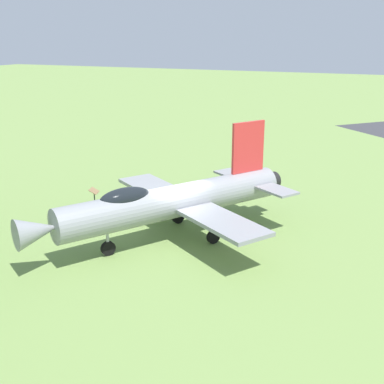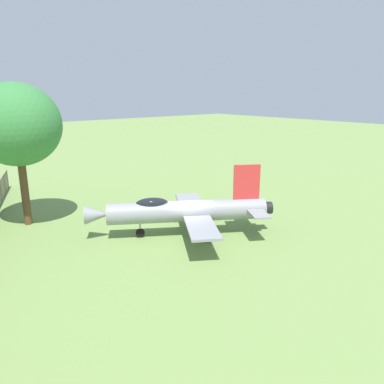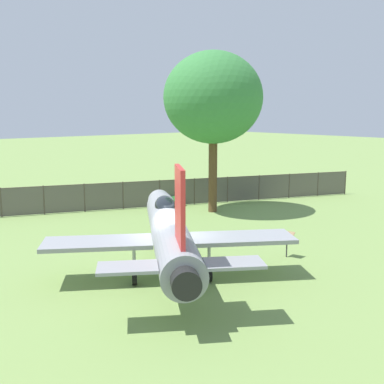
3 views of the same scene
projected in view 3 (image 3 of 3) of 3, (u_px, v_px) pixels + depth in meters
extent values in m
plane|color=#75934C|center=(170.00, 273.00, 18.64)|extent=(200.00, 200.00, 0.00)
cylinder|color=gray|center=(169.00, 232.00, 18.36)|extent=(6.91, 9.69, 1.41)
cone|color=gray|center=(160.00, 204.00, 24.12)|extent=(1.88, 2.00, 1.20)
cylinder|color=black|center=(186.00, 283.00, 12.93)|extent=(1.04, 0.96, 0.85)
ellipsoid|color=black|center=(165.00, 206.00, 20.53)|extent=(1.94, 2.34, 0.84)
cube|color=red|center=(180.00, 206.00, 14.10)|extent=(1.09, 1.59, 2.36)
cube|color=gray|center=(98.00, 243.00, 17.52)|extent=(4.40, 3.69, 0.16)
cube|color=gray|center=(241.00, 238.00, 18.22)|extent=(4.40, 3.69, 0.16)
cube|color=gray|center=(128.00, 268.00, 13.78)|extent=(2.11, 1.90, 0.10)
cube|color=gray|center=(234.00, 263.00, 14.19)|extent=(2.11, 1.90, 0.10)
cylinder|color=#A5A8AD|center=(164.00, 231.00, 21.59)|extent=(0.12, 0.12, 1.26)
cylinder|color=black|center=(164.00, 244.00, 21.70)|extent=(0.48, 0.60, 0.60)
cylinder|color=#A5A8AD|center=(134.00, 261.00, 17.27)|extent=(0.12, 0.12, 1.26)
cylinder|color=black|center=(134.00, 277.00, 17.38)|extent=(0.48, 0.60, 0.60)
cylinder|color=#A5A8AD|center=(209.00, 258.00, 17.63)|extent=(0.12, 0.12, 1.26)
cylinder|color=black|center=(209.00, 274.00, 17.74)|extent=(0.48, 0.60, 0.60)
cylinder|color=brown|center=(213.00, 169.00, 29.76)|extent=(0.55, 0.55, 5.50)
ellipsoid|color=#387F3D|center=(213.00, 98.00, 28.99)|extent=(6.38, 5.96, 5.72)
cylinder|color=#4C4238|center=(345.00, 182.00, 36.47)|extent=(0.08, 0.08, 1.84)
cylinder|color=#4C4238|center=(318.00, 184.00, 35.67)|extent=(0.08, 0.08, 1.84)
cylinder|color=#4C4238|center=(289.00, 186.00, 34.87)|extent=(0.08, 0.08, 1.84)
cylinder|color=#4C4238|center=(259.00, 187.00, 34.07)|extent=(0.08, 0.08, 1.84)
cylinder|color=#4C4238|center=(228.00, 189.00, 33.27)|extent=(0.08, 0.08, 1.84)
cylinder|color=#4C4238|center=(194.00, 191.00, 32.47)|extent=(0.08, 0.08, 1.84)
cylinder|color=#4C4238|center=(160.00, 193.00, 31.67)|extent=(0.08, 0.08, 1.84)
cylinder|color=#4C4238|center=(123.00, 195.00, 30.86)|extent=(0.08, 0.08, 1.84)
cylinder|color=#4C4238|center=(85.00, 198.00, 30.06)|extent=(0.08, 0.08, 1.84)
cylinder|color=#4C4238|center=(44.00, 200.00, 29.26)|extent=(0.08, 0.08, 1.84)
cylinder|color=#4C4238|center=(1.00, 202.00, 28.46)|extent=(0.08, 0.08, 1.84)
cylinder|color=#4C4238|center=(104.00, 183.00, 30.32)|extent=(35.06, 13.56, 0.05)
cube|color=#59544C|center=(104.00, 196.00, 30.46)|extent=(35.05, 13.53, 1.76)
ellipsoid|color=#235B26|center=(175.00, 201.00, 31.99)|extent=(1.28, 1.19, 0.69)
cylinder|color=#333333|center=(287.00, 247.00, 20.69)|extent=(0.06, 0.06, 0.90)
cube|color=olive|center=(287.00, 235.00, 20.59)|extent=(0.55, 0.69, 0.25)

